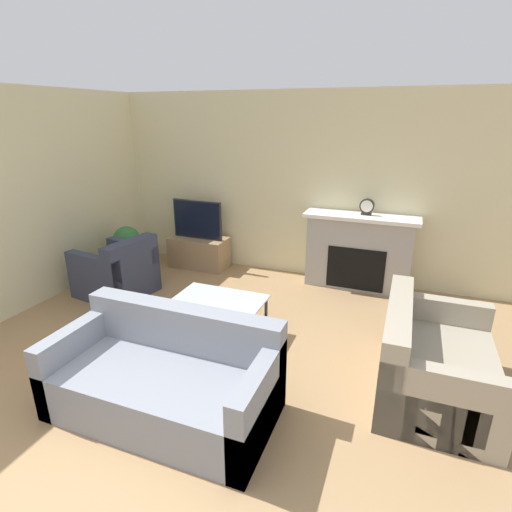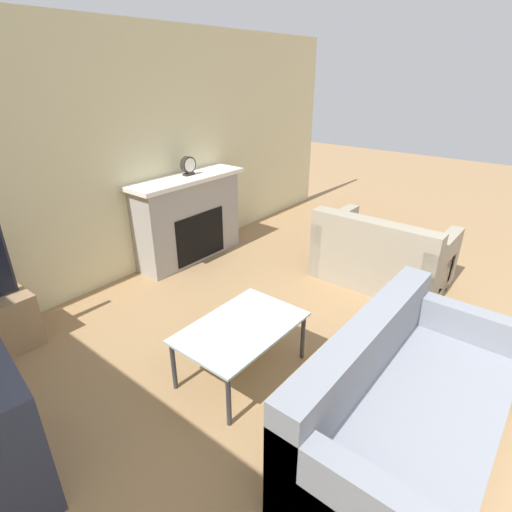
{
  "view_description": "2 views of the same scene",
  "coord_description": "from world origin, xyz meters",
  "px_view_note": "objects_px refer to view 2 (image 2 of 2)",
  "views": [
    {
      "loc": [
        1.65,
        -1.45,
        2.37
      ],
      "look_at": [
        0.08,
        2.62,
        0.81
      ],
      "focal_mm": 28.0,
      "sensor_mm": 36.0,
      "label": 1
    },
    {
      "loc": [
        -2.07,
        0.43,
        2.22
      ],
      "look_at": [
        0.4,
        2.42,
        0.74
      ],
      "focal_mm": 28.0,
      "sensor_mm": 36.0,
      "label": 2
    }
  ],
  "objects_px": {
    "couch_sectional": "(404,410)",
    "mantel_clock": "(188,166)",
    "couch_loveseat": "(381,257)",
    "coffee_table": "(241,331)"
  },
  "relations": [
    {
      "from": "couch_loveseat",
      "to": "coffee_table",
      "type": "bearing_deg",
      "value": 84.42
    },
    {
      "from": "mantel_clock",
      "to": "couch_sectional",
      "type": "bearing_deg",
      "value": -110.32
    },
    {
      "from": "couch_sectional",
      "to": "coffee_table",
      "type": "xyz_separation_m",
      "value": [
        -0.12,
        1.24,
        0.11
      ]
    },
    {
      "from": "couch_sectional",
      "to": "coffee_table",
      "type": "bearing_deg",
      "value": 95.62
    },
    {
      "from": "coffee_table",
      "to": "mantel_clock",
      "type": "distance_m",
      "value": 2.47
    },
    {
      "from": "couch_loveseat",
      "to": "mantel_clock",
      "type": "height_order",
      "value": "mantel_clock"
    },
    {
      "from": "couch_sectional",
      "to": "couch_loveseat",
      "type": "height_order",
      "value": "same"
    },
    {
      "from": "couch_sectional",
      "to": "mantel_clock",
      "type": "distance_m",
      "value": 3.52
    },
    {
      "from": "mantel_clock",
      "to": "couch_loveseat",
      "type": "bearing_deg",
      "value": -67.83
    },
    {
      "from": "couch_sectional",
      "to": "couch_loveseat",
      "type": "bearing_deg",
      "value": 26.52
    }
  ]
}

